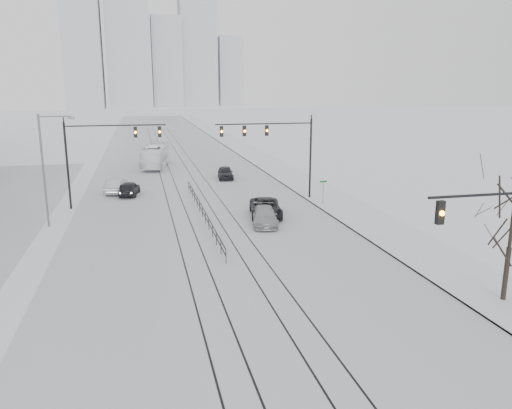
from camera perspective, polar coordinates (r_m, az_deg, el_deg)
name	(u,v)px	position (r m, az deg, el deg)	size (l,w,h in m)	color
road	(176,166)	(72.77, -9.10, 4.40)	(22.00, 260.00, 0.02)	silver
sidewalk_east	(267,162)	(74.90, 1.28, 4.87)	(5.00, 260.00, 0.16)	silver
curb	(251,163)	(74.34, -0.55, 4.79)	(0.10, 260.00, 0.12)	gray
tram_rails	(191,194)	(53.14, -7.48, 1.22)	(5.30, 180.00, 0.01)	black
skyline	(153,50)	(286.23, -11.64, 16.94)	(96.00, 48.00, 72.00)	#9FA5AF
traffic_mast_ne	(278,143)	(48.85, 2.55, 7.08)	(9.60, 0.37, 8.00)	black
traffic_mast_nw	(100,148)	(48.19, -17.38, 6.18)	(9.10, 0.37, 8.00)	black
street_light_west	(47,163)	(42.77, -22.80, 4.43)	(2.73, 0.25, 9.00)	#595B60
median_fence	(202,212)	(43.34, -6.15, -0.81)	(0.06, 24.00, 1.00)	black
street_sign	(323,189)	(47.80, 7.69, 1.80)	(0.70, 0.06, 2.40)	#595B60
sedan_sb_inner	(129,188)	(53.52, -14.28, 1.79)	(1.76, 4.37, 1.49)	black
sedan_sb_outer	(116,186)	(55.16, -15.69, 2.09)	(1.67, 4.80, 1.58)	#ADB1B5
sedan_nb_front	(266,208)	(43.31, 1.11, -0.41)	(2.58, 5.59, 1.55)	black
sedan_nb_right	(265,216)	(40.81, 1.00, -1.35)	(2.01, 4.95, 1.44)	#9D9EA4
sedan_nb_far	(225,173)	(61.50, -3.51, 3.65)	(1.80, 4.47, 1.52)	black
box_truck	(155,156)	(72.03, -11.42, 5.49)	(2.67, 11.41, 3.18)	white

